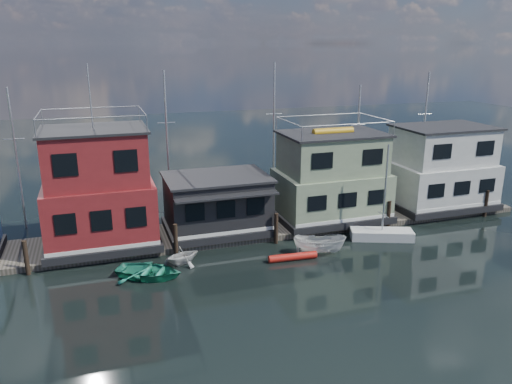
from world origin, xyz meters
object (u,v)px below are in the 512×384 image
object	(u,v)px
houseboat_green	(331,178)
red_kayak	(293,257)
houseboat_red	(99,191)
dinghy_white	(182,255)
houseboat_white	(441,169)
day_sailer	(382,234)
dinghy_teal	(149,271)
motorboat	(320,244)
houseboat_dark	(217,203)

from	to	relation	value
houseboat_green	red_kayak	world-z (taller)	houseboat_green
houseboat_red	dinghy_white	bearing A→B (deg)	-42.30
houseboat_white	red_kayak	bearing A→B (deg)	-159.27
red_kayak	day_sailer	bearing A→B (deg)	14.46
houseboat_red	red_kayak	xyz separation A→B (m)	(11.52, -5.86, -3.87)
houseboat_red	day_sailer	xyz separation A→B (m)	(18.96, -4.42, -3.69)
houseboat_red	dinghy_teal	distance (m)	7.06
red_kayak	houseboat_green	bearing A→B (deg)	50.48
dinghy_white	motorboat	distance (m)	9.03
houseboat_green	dinghy_white	bearing A→B (deg)	-161.08
dinghy_teal	motorboat	bearing A→B (deg)	-60.64
houseboat_red	houseboat_green	world-z (taller)	houseboat_red
houseboat_white	dinghy_white	size ratio (longest dim) A/B	3.62
houseboat_dark	motorboat	world-z (taller)	houseboat_dark
dinghy_white	motorboat	xyz separation A→B (m)	(8.95, -1.23, 0.06)
dinghy_teal	dinghy_white	distance (m)	2.57
houseboat_dark	motorboat	distance (m)	8.00
houseboat_white	dinghy_teal	distance (m)	25.37
houseboat_green	dinghy_teal	size ratio (longest dim) A/B	2.10
houseboat_green	houseboat_red	bearing A→B (deg)	-180.00
houseboat_dark	dinghy_white	xyz separation A→B (m)	(-3.35, -4.21, -1.81)
dinghy_teal	dinghy_white	world-z (taller)	dinghy_white
houseboat_white	houseboat_red	bearing A→B (deg)	-180.00
houseboat_red	day_sailer	distance (m)	19.82
houseboat_white	red_kayak	world-z (taller)	houseboat_white
houseboat_dark	dinghy_teal	bearing A→B (deg)	-135.43
houseboat_dark	motorboat	size ratio (longest dim) A/B	2.14
houseboat_green	motorboat	world-z (taller)	houseboat_green
houseboat_red	dinghy_white	distance (m)	7.19
houseboat_red	day_sailer	size ratio (longest dim) A/B	1.73
houseboat_red	red_kayak	bearing A→B (deg)	-26.95
houseboat_dark	houseboat_green	distance (m)	9.07
houseboat_dark	houseboat_red	bearing A→B (deg)	179.86
houseboat_green	day_sailer	xyz separation A→B (m)	(1.96, -4.42, -3.14)
dinghy_white	red_kayak	bearing A→B (deg)	-122.95
houseboat_red	motorboat	bearing A→B (deg)	-21.87
dinghy_white	houseboat_red	bearing A→B (deg)	28.07
red_kayak	houseboat_white	bearing A→B (deg)	24.28
dinghy_teal	day_sailer	xyz separation A→B (m)	(16.53, 1.08, -0.00)
houseboat_green	motorboat	bearing A→B (deg)	-121.94
houseboat_red	houseboat_dark	size ratio (longest dim) A/B	1.60
dinghy_teal	motorboat	xyz separation A→B (m)	(11.17, 0.05, 0.25)
dinghy_teal	red_kayak	bearing A→B (deg)	-63.11
houseboat_white	red_kayak	size ratio (longest dim) A/B	2.61
houseboat_dark	day_sailer	bearing A→B (deg)	-21.89
houseboat_dark	day_sailer	size ratio (longest dim) A/B	1.08
dinghy_white	houseboat_green	bearing A→B (deg)	-90.72
houseboat_red	motorboat	distance (m)	15.05
day_sailer	dinghy_white	bearing A→B (deg)	-159.71
day_sailer	red_kayak	bearing A→B (deg)	-148.03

